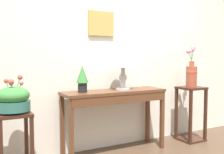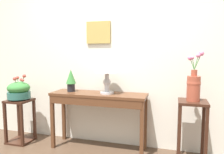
{
  "view_description": "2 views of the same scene",
  "coord_description": "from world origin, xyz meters",
  "px_view_note": "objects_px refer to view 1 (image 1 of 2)",
  "views": [
    {
      "loc": [
        -1.7,
        -1.53,
        1.18
      ],
      "look_at": [
        -0.15,
        1.32,
        0.93
      ],
      "focal_mm": 43.61,
      "sensor_mm": 36.0,
      "label": 1
    },
    {
      "loc": [
        0.85,
        -1.34,
        1.3
      ],
      "look_at": [
        0.04,
        1.43,
        0.98
      ],
      "focal_mm": 34.56,
      "sensor_mm": 36.0,
      "label": 2
    }
  ],
  "objects_px": {
    "pedestal_stand_left": "(15,145)",
    "pedestal_stand_right": "(191,114)",
    "table_lamp": "(123,60)",
    "planter_bowl_wide_left": "(13,99)",
    "console_table": "(115,100)",
    "flower_vase_tall_right": "(191,73)",
    "potted_plant_on_console": "(82,77)"
  },
  "relations": [
    {
      "from": "pedestal_stand_left",
      "to": "pedestal_stand_right",
      "type": "xyz_separation_m",
      "value": [
        2.36,
        0.03,
        0.06
      ]
    },
    {
      "from": "potted_plant_on_console",
      "to": "pedestal_stand_left",
      "type": "xyz_separation_m",
      "value": [
        -0.77,
        -0.12,
        -0.62
      ]
    },
    {
      "from": "potted_plant_on_console",
      "to": "console_table",
      "type": "bearing_deg",
      "value": -5.47
    },
    {
      "from": "console_table",
      "to": "pedestal_stand_right",
      "type": "relative_size",
      "value": 1.7
    },
    {
      "from": "pedestal_stand_right",
      "to": "flower_vase_tall_right",
      "type": "height_order",
      "value": "flower_vase_tall_right"
    },
    {
      "from": "console_table",
      "to": "planter_bowl_wide_left",
      "type": "height_order",
      "value": "planter_bowl_wide_left"
    },
    {
      "from": "console_table",
      "to": "flower_vase_tall_right",
      "type": "bearing_deg",
      "value": -2.59
    },
    {
      "from": "pedestal_stand_right",
      "to": "flower_vase_tall_right",
      "type": "bearing_deg",
      "value": 56.96
    },
    {
      "from": "pedestal_stand_left",
      "to": "flower_vase_tall_right",
      "type": "height_order",
      "value": "flower_vase_tall_right"
    },
    {
      "from": "pedestal_stand_right",
      "to": "flower_vase_tall_right",
      "type": "relative_size",
      "value": 1.33
    },
    {
      "from": "planter_bowl_wide_left",
      "to": "pedestal_stand_left",
      "type": "bearing_deg",
      "value": -118.1
    },
    {
      "from": "console_table",
      "to": "table_lamp",
      "type": "distance_m",
      "value": 0.49
    },
    {
      "from": "pedestal_stand_right",
      "to": "pedestal_stand_left",
      "type": "bearing_deg",
      "value": -179.34
    },
    {
      "from": "table_lamp",
      "to": "pedestal_stand_left",
      "type": "bearing_deg",
      "value": -175.37
    },
    {
      "from": "planter_bowl_wide_left",
      "to": "pedestal_stand_right",
      "type": "distance_m",
      "value": 2.39
    },
    {
      "from": "pedestal_stand_left",
      "to": "potted_plant_on_console",
      "type": "bearing_deg",
      "value": 8.91
    },
    {
      "from": "pedestal_stand_left",
      "to": "pedestal_stand_right",
      "type": "relative_size",
      "value": 0.84
    },
    {
      "from": "planter_bowl_wide_left",
      "to": "pedestal_stand_right",
      "type": "relative_size",
      "value": 0.48
    },
    {
      "from": "table_lamp",
      "to": "flower_vase_tall_right",
      "type": "relative_size",
      "value": 0.9
    },
    {
      "from": "console_table",
      "to": "planter_bowl_wide_left",
      "type": "relative_size",
      "value": 3.5
    },
    {
      "from": "table_lamp",
      "to": "flower_vase_tall_right",
      "type": "xyz_separation_m",
      "value": [
        1.06,
        -0.08,
        -0.19
      ]
    },
    {
      "from": "table_lamp",
      "to": "potted_plant_on_console",
      "type": "relative_size",
      "value": 1.66
    },
    {
      "from": "table_lamp",
      "to": "flower_vase_tall_right",
      "type": "bearing_deg",
      "value": -4.12
    },
    {
      "from": "pedestal_stand_left",
      "to": "flower_vase_tall_right",
      "type": "relative_size",
      "value": 1.11
    },
    {
      "from": "flower_vase_tall_right",
      "to": "table_lamp",
      "type": "bearing_deg",
      "value": 175.88
    },
    {
      "from": "console_table",
      "to": "flower_vase_tall_right",
      "type": "distance_m",
      "value": 1.22
    },
    {
      "from": "console_table",
      "to": "table_lamp",
      "type": "bearing_deg",
      "value": 11.07
    },
    {
      "from": "table_lamp",
      "to": "planter_bowl_wide_left",
      "type": "distance_m",
      "value": 1.35
    },
    {
      "from": "console_table",
      "to": "planter_bowl_wide_left",
      "type": "bearing_deg",
      "value": -176.05
    },
    {
      "from": "console_table",
      "to": "flower_vase_tall_right",
      "type": "xyz_separation_m",
      "value": [
        1.18,
        -0.05,
        0.29
      ]
    },
    {
      "from": "potted_plant_on_console",
      "to": "planter_bowl_wide_left",
      "type": "xyz_separation_m",
      "value": [
        -0.77,
        -0.12,
        -0.17
      ]
    },
    {
      "from": "pedestal_stand_left",
      "to": "planter_bowl_wide_left",
      "type": "relative_size",
      "value": 1.73
    }
  ]
}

